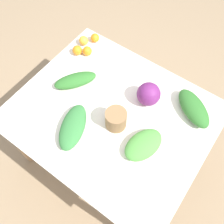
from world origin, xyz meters
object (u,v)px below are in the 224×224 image
at_px(greens_bunch_scallion, 75,80).
at_px(orange_2, 87,51).
at_px(paper_bag, 116,119).
at_px(orange_3, 77,50).
at_px(greens_bunch_dandelion, 194,108).
at_px(greens_bunch_beet_tops, 143,145).
at_px(orange_1, 95,38).
at_px(cabbage_purple, 149,94).
at_px(orange_0, 84,41).
at_px(greens_bunch_kale, 73,127).

relative_size(greens_bunch_scallion, orange_2, 4.28).
bearing_deg(paper_bag, orange_3, 151.19).
bearing_deg(greens_bunch_dandelion, greens_bunch_beet_tops, -107.84).
xyz_separation_m(greens_bunch_scallion, greens_bunch_beet_tops, (0.64, -0.13, 0.00)).
height_order(paper_bag, orange_1, paper_bag).
distance_m(greens_bunch_scallion, orange_1, 0.43).
bearing_deg(cabbage_purple, orange_1, 159.64).
distance_m(cabbage_purple, orange_0, 0.69).
height_order(greens_bunch_beet_tops, orange_0, greens_bunch_beet_tops).
bearing_deg(cabbage_purple, greens_bunch_kale, -119.81).
bearing_deg(greens_bunch_dandelion, paper_bag, -133.85).
bearing_deg(greens_bunch_scallion, paper_bag, -13.24).
distance_m(orange_0, orange_1, 0.09).
bearing_deg(greens_bunch_dandelion, orange_3, -177.10).
distance_m(greens_bunch_scallion, orange_2, 0.28).
relative_size(greens_bunch_scallion, orange_3, 4.11).
relative_size(greens_bunch_kale, orange_2, 4.65).
relative_size(paper_bag, greens_bunch_dandelion, 0.44).
relative_size(cabbage_purple, orange_1, 2.32).
xyz_separation_m(cabbage_purple, orange_3, (-0.65, 0.05, -0.04)).
xyz_separation_m(greens_bunch_kale, orange_3, (-0.39, 0.51, -0.00)).
xyz_separation_m(greens_bunch_dandelion, orange_3, (-0.94, -0.05, -0.01)).
relative_size(cabbage_purple, greens_bunch_scallion, 0.52).
bearing_deg(paper_bag, greens_bunch_kale, -135.91).
xyz_separation_m(greens_bunch_scallion, orange_3, (-0.17, 0.22, -0.00)).
bearing_deg(orange_1, greens_bunch_dandelion, -8.41).
height_order(greens_bunch_scallion, greens_bunch_beet_tops, greens_bunch_beet_tops).
distance_m(greens_bunch_dandelion, orange_2, 0.87).
distance_m(cabbage_purple, orange_3, 0.65).
height_order(greens_bunch_beet_tops, orange_3, greens_bunch_beet_tops).
distance_m(cabbage_purple, greens_bunch_kale, 0.53).
relative_size(greens_bunch_kale, orange_1, 4.82).
xyz_separation_m(orange_0, orange_1, (0.05, 0.08, -0.00)).
bearing_deg(greens_bunch_beet_tops, orange_2, 152.22).
bearing_deg(orange_2, greens_bunch_beet_tops, -27.78).
distance_m(orange_1, orange_2, 0.15).
height_order(orange_1, orange_2, orange_2).
relative_size(greens_bunch_beet_tops, orange_0, 3.68).
relative_size(paper_bag, greens_bunch_beet_tops, 0.52).
bearing_deg(paper_bag, cabbage_purple, 75.77).
bearing_deg(greens_bunch_dandelion, orange_0, 176.56).
bearing_deg(orange_0, greens_bunch_kale, -56.00).
distance_m(paper_bag, greens_bunch_dandelion, 0.51).
distance_m(paper_bag, greens_bunch_scallion, 0.43).
distance_m(greens_bunch_kale, orange_1, 0.78).
xyz_separation_m(cabbage_purple, greens_bunch_dandelion, (0.28, 0.10, -0.03)).
relative_size(greens_bunch_dandelion, orange_0, 4.28).
relative_size(greens_bunch_dandelion, orange_3, 4.20).
bearing_deg(orange_3, orange_0, 103.50).
bearing_deg(greens_bunch_beet_tops, paper_bag, 171.89).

